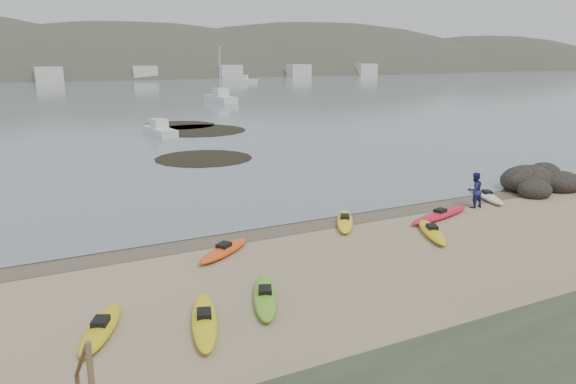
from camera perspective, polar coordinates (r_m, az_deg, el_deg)
ground at (r=25.04m, az=0.00°, el=-3.33°), size 600.00×600.00×0.00m
wet_sand at (r=24.79m, az=0.32°, el=-3.51°), size 60.00×60.00×0.00m
water at (r=321.47m, az=-26.17°, el=11.17°), size 1200.00×1200.00×0.00m
kayaks at (r=22.04m, az=5.86°, el=-5.38°), size 22.50×10.28×0.34m
person_east at (r=29.09m, az=18.43°, el=0.19°), size 0.88×0.70×1.77m
rock_cluster at (r=34.52m, az=24.08°, el=0.64°), size 5.15×3.77×1.67m
kelp_mats at (r=53.96m, az=-9.71°, el=5.81°), size 12.80×27.07×0.04m
moored_boats at (r=98.29m, az=-22.05°, el=8.89°), size 92.26×93.23×1.26m
far_hills at (r=222.23m, az=-14.46°, el=7.41°), size 550.00×135.00×80.00m
far_town at (r=167.16m, az=-22.17°, el=11.02°), size 199.00×5.00×4.00m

